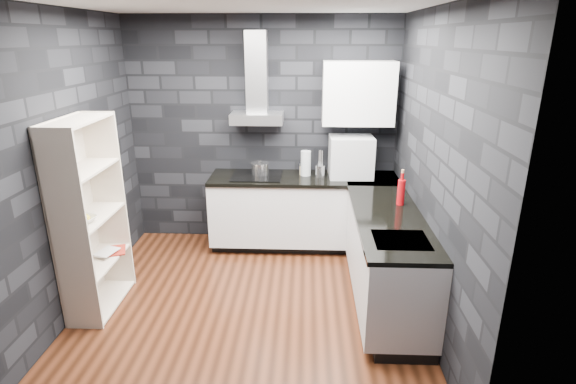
# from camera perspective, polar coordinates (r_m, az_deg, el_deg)

# --- Properties ---
(ground) EXTENTS (3.20, 3.20, 0.00)m
(ground) POSITION_cam_1_polar(r_m,az_deg,el_deg) (4.49, -4.85, -14.00)
(ground) COLOR #492212
(ceiling) EXTENTS (3.20, 3.20, 0.00)m
(ceiling) POSITION_cam_1_polar(r_m,az_deg,el_deg) (3.78, -6.08, 22.82)
(ceiling) COLOR silver
(wall_back) EXTENTS (3.20, 0.05, 2.70)m
(wall_back) POSITION_cam_1_polar(r_m,az_deg,el_deg) (5.49, -3.16, 7.52)
(wall_back) COLOR black
(wall_back) RESTS_ON ground
(wall_front) EXTENTS (3.20, 0.05, 2.70)m
(wall_front) POSITION_cam_1_polar(r_m,az_deg,el_deg) (2.43, -10.47, -8.07)
(wall_front) COLOR black
(wall_front) RESTS_ON ground
(wall_left) EXTENTS (0.05, 3.20, 2.70)m
(wall_left) POSITION_cam_1_polar(r_m,az_deg,el_deg) (4.44, -26.66, 2.72)
(wall_left) COLOR black
(wall_left) RESTS_ON ground
(wall_right) EXTENTS (0.05, 3.20, 2.70)m
(wall_right) POSITION_cam_1_polar(r_m,az_deg,el_deg) (4.04, 18.11, 2.36)
(wall_right) COLOR black
(wall_right) RESTS_ON ground
(toekick_back) EXTENTS (2.18, 0.50, 0.10)m
(toekick_back) POSITION_cam_1_polar(r_m,az_deg,el_deg) (5.61, 1.93, -6.24)
(toekick_back) COLOR black
(toekick_back) RESTS_ON ground
(toekick_right) EXTENTS (0.50, 1.78, 0.10)m
(toekick_right) POSITION_cam_1_polar(r_m,az_deg,el_deg) (4.59, 12.58, -12.91)
(toekick_right) COLOR black
(toekick_right) RESTS_ON ground
(counter_back_cab) EXTENTS (2.20, 0.60, 0.76)m
(counter_back_cab) POSITION_cam_1_polar(r_m,az_deg,el_deg) (5.40, 1.97, -2.29)
(counter_back_cab) COLOR silver
(counter_back_cab) RESTS_ON ground
(counter_right_cab) EXTENTS (0.60, 1.80, 0.76)m
(counter_right_cab) POSITION_cam_1_polar(r_m,az_deg,el_deg) (4.37, 12.46, -8.13)
(counter_right_cab) COLOR silver
(counter_right_cab) RESTS_ON ground
(counter_back_top) EXTENTS (2.20, 0.62, 0.04)m
(counter_back_top) POSITION_cam_1_polar(r_m,az_deg,el_deg) (5.26, 2.02, 1.73)
(counter_back_top) COLOR black
(counter_back_top) RESTS_ON counter_back_cab
(counter_right_top) EXTENTS (0.62, 1.80, 0.04)m
(counter_right_top) POSITION_cam_1_polar(r_m,az_deg,el_deg) (4.21, 12.71, -3.28)
(counter_right_top) COLOR black
(counter_right_top) RESTS_ON counter_right_cab
(counter_corner_top) EXTENTS (0.62, 0.62, 0.04)m
(counter_corner_top) POSITION_cam_1_polar(r_m,az_deg,el_deg) (5.33, 10.67, 1.62)
(counter_corner_top) COLOR black
(counter_corner_top) RESTS_ON counter_right_cab
(hood_body) EXTENTS (0.60, 0.34, 0.12)m
(hood_body) POSITION_cam_1_polar(r_m,az_deg,el_deg) (5.27, -3.95, 9.34)
(hood_body) COLOR silver
(hood_body) RESTS_ON wall_back
(hood_chimney) EXTENTS (0.24, 0.20, 0.90)m
(hood_chimney) POSITION_cam_1_polar(r_m,az_deg,el_deg) (5.28, -3.99, 14.93)
(hood_chimney) COLOR silver
(hood_chimney) RESTS_ON hood_body
(upper_cabinet) EXTENTS (0.80, 0.35, 0.70)m
(upper_cabinet) POSITION_cam_1_polar(r_m,az_deg,el_deg) (5.22, 8.92, 12.29)
(upper_cabinet) COLOR silver
(upper_cabinet) RESTS_ON wall_back
(cooktop) EXTENTS (0.58, 0.50, 0.01)m
(cooktop) POSITION_cam_1_polar(r_m,az_deg,el_deg) (5.29, -3.94, 2.10)
(cooktop) COLOR black
(cooktop) RESTS_ON counter_back_top
(sink_rim) EXTENTS (0.44, 0.40, 0.01)m
(sink_rim) POSITION_cam_1_polar(r_m,az_deg,el_deg) (3.76, 14.15, -5.97)
(sink_rim) COLOR silver
(sink_rim) RESTS_ON counter_right_top
(pot) EXTENTS (0.23, 0.23, 0.12)m
(pot) POSITION_cam_1_polar(r_m,az_deg,el_deg) (5.32, -3.56, 2.95)
(pot) COLOR silver
(pot) RESTS_ON cooktop
(glass_vase) EXTENTS (0.13, 0.13, 0.29)m
(glass_vase) POSITION_cam_1_polar(r_m,az_deg,el_deg) (5.28, 2.27, 3.67)
(glass_vase) COLOR #B5BEC3
(glass_vase) RESTS_ON counter_back_top
(storage_jar) EXTENTS (0.11, 0.11, 0.11)m
(storage_jar) POSITION_cam_1_polar(r_m,az_deg,el_deg) (5.33, 1.96, 2.82)
(storage_jar) COLOR tan
(storage_jar) RESTS_ON counter_back_top
(utensil_crock) EXTENTS (0.12, 0.12, 0.14)m
(utensil_crock) POSITION_cam_1_polar(r_m,az_deg,el_deg) (5.25, 4.09, 2.66)
(utensil_crock) COLOR silver
(utensil_crock) RESTS_ON counter_back_top
(appliance_garage) EXTENTS (0.51, 0.40, 0.50)m
(appliance_garage) POSITION_cam_1_polar(r_m,az_deg,el_deg) (5.26, 7.98, 4.34)
(appliance_garage) COLOR #B9BBC1
(appliance_garage) RESTS_ON counter_back_top
(red_bottle) EXTENTS (0.09, 0.09, 0.25)m
(red_bottle) POSITION_cam_1_polar(r_m,az_deg,el_deg) (4.48, 14.16, -0.05)
(red_bottle) COLOR #9A080D
(red_bottle) RESTS_ON counter_right_top
(bookshelf) EXTENTS (0.37, 0.81, 1.80)m
(bookshelf) POSITION_cam_1_polar(r_m,az_deg,el_deg) (4.44, -23.78, -3.00)
(bookshelf) COLOR beige
(bookshelf) RESTS_ON ground
(fruit_bowl) EXTENTS (0.29, 0.29, 0.05)m
(fruit_bowl) POSITION_cam_1_polar(r_m,az_deg,el_deg) (4.32, -24.60, -3.21)
(fruit_bowl) COLOR silver
(fruit_bowl) RESTS_ON bookshelf
(book_red) EXTENTS (0.18, 0.08, 0.24)m
(book_red) POSITION_cam_1_polar(r_m,az_deg,el_deg) (4.71, -22.25, -5.90)
(book_red) COLOR maroon
(book_red) RESTS_ON bookshelf
(book_second) EXTENTS (0.16, 0.06, 0.22)m
(book_second) POSITION_cam_1_polar(r_m,az_deg,el_deg) (4.69, -22.92, -5.79)
(book_second) COLOR #B2B2B2
(book_second) RESTS_ON bookshelf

